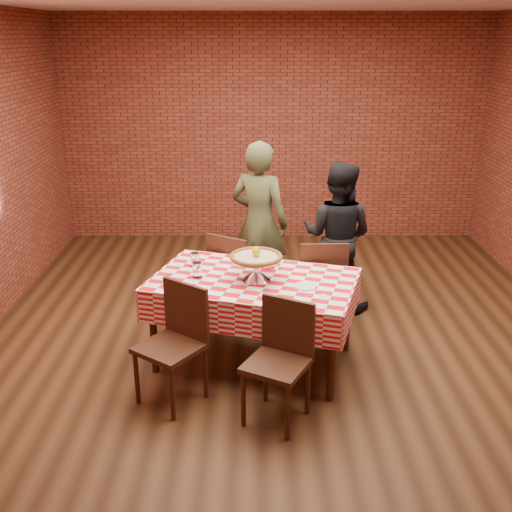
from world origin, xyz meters
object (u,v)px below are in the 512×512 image
Objects in this scene: table at (254,321)px; chair_far_left at (238,276)px; pizza at (256,257)px; condiment_caddy at (269,260)px; chair_near_right at (276,366)px; chair_far_right at (320,283)px; pizza_stand at (256,269)px; water_glass_right at (195,260)px; water_glass_left at (197,270)px; diner_black at (337,236)px; diner_olive at (259,223)px; chair_near_left at (170,348)px.

chair_far_left reaches higher than table.
condiment_caddy is (0.11, 0.27, -0.12)m from pizza.
chair_near_right is 0.97× the size of chair_far_right.
chair_near_right is at bearing -80.23° from pizza.
chair_near_right is (0.14, -0.82, -0.41)m from pizza_stand.
chair_near_right is (0.66, -1.11, -0.38)m from water_glass_right.
water_glass_right is at bearing 150.88° from pizza_stand.
diner_black is at bearing 40.36° from water_glass_left.
chair_far_left is (-0.17, 0.81, -0.40)m from pizza_stand.
diner_black is (1.29, 1.10, -0.08)m from water_glass_left.
table is 3.79× the size of pizza.
chair_far_right is (0.60, 0.64, -0.40)m from pizza_stand.
pizza_stand reaches higher than chair_far_right.
pizza_stand is 1.41m from diner_black.
diner_olive reaches higher than pizza.
diner_olive is (-0.10, 2.14, 0.39)m from chair_near_right.
water_glass_right is 0.14× the size of chair_far_left.
diner_black is (0.81, 1.15, -0.11)m from pizza_stand.
chair_near_left reaches higher than condiment_caddy.
table is 0.48m from pizza_stand.
water_glass_left is 1.28m from chair_far_right.
condiment_caddy is at bearing 66.84° from pizza.
pizza_stand is at bearing -42.42° from table.
condiment_caddy is 0.15× the size of chair_far_left.
water_glass_left is (-0.46, 0.04, 0.45)m from table.
water_glass_right is at bearing 148.74° from chair_near_right.
diner_black is (0.77, -0.16, -0.09)m from diner_olive.
chair_far_right is at bearing 40.15° from condiment_caddy.
condiment_caddy is at bearing 77.06° from diner_black.
pizza_stand reaches higher than table.
chair_near_left is (-0.12, -0.87, -0.37)m from water_glass_right.
condiment_caddy is at bearing 84.26° from chair_near_left.
diner_olive reaches higher than condiment_caddy.
diner_olive is at bearing 88.38° from pizza.
pizza is 1.32m from diner_olive.
chair_far_right is 0.55× the size of diner_olive.
water_glass_right is at bearing 15.37° from chair_far_right.
chair_far_right is at bearing 80.50° from chair_near_left.
pizza_stand is at bearing -29.12° from water_glass_right.
chair_far_left is (0.35, 0.52, -0.37)m from water_glass_right.
chair_far_left is at bearing 67.58° from water_glass_left.
water_glass_left is at bearing 26.45° from chair_far_right.
chair_near_left is 0.99× the size of chair_far_right.
pizza is at bearing 80.12° from diner_black.
diner_olive reaches higher than chair_far_right.
condiment_caddy is 0.09× the size of diner_black.
condiment_caddy is (0.64, -0.02, 0.01)m from water_glass_right.
table is 12.90× the size of water_glass_right.
pizza is at bearing 78.05° from chair_near_left.
chair_far_right is at bearing 100.63° from chair_near_right.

